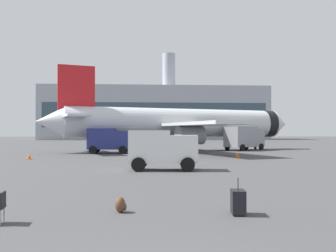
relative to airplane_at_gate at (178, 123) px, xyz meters
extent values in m
cylinder|color=silver|center=(0.22, 0.07, 0.04)|extent=(29.70, 12.92, 3.80)
cone|color=silver|center=(15.62, 5.10, 0.04)|extent=(3.40, 4.18, 3.61)
cone|color=silver|center=(-15.56, -5.08, 0.04)|extent=(4.10, 4.24, 3.42)
cylinder|color=black|center=(13.53, 4.42, 0.04)|extent=(2.53, 4.12, 3.88)
cube|color=silver|center=(-3.21, 7.37, -0.26)|extent=(9.53, 16.70, 0.36)
cube|color=silver|center=(1.75, -7.84, -0.26)|extent=(9.53, 16.70, 0.36)
cylinder|color=gray|center=(-2.43, 4.99, -1.56)|extent=(3.72, 3.08, 2.20)
cylinder|color=gray|center=(0.98, -5.47, -1.56)|extent=(3.72, 3.08, 2.20)
cube|color=red|center=(-12.61, -4.12, 3.64)|extent=(4.29, 1.71, 6.40)
cube|color=silver|center=(-14.08, -1.23, 0.64)|extent=(4.33, 6.51, 0.24)
cube|color=silver|center=(-12.09, -7.31, 0.64)|extent=(4.33, 6.51, 0.24)
cylinder|color=black|center=(11.63, 3.80, -2.76)|extent=(0.36, 0.36, 1.80)
cylinder|color=black|center=(-2.42, 1.73, -2.76)|extent=(0.44, 0.44, 1.80)
cylinder|color=black|center=(-0.93, -2.83, -2.76)|extent=(0.44, 0.44, 1.80)
cube|color=navy|center=(-6.98, -5.97, -2.14)|extent=(1.80, 2.29, 2.04)
cube|color=#1E232D|center=(-6.27, -6.01, -1.66)|extent=(0.19, 1.98, 0.84)
cube|color=navy|center=(-9.38, -5.84, -1.96)|extent=(3.23, 2.36, 2.40)
cylinder|color=black|center=(-6.80, -4.83, -3.21)|extent=(0.91, 0.27, 0.90)
cylinder|color=black|center=(-6.92, -7.13, -3.21)|extent=(0.91, 0.27, 0.90)
cylinder|color=black|center=(-10.15, -4.65, -3.21)|extent=(0.91, 0.27, 0.90)
cylinder|color=black|center=(-10.28, -6.95, -3.21)|extent=(0.91, 0.27, 0.90)
cube|color=gray|center=(10.85, 1.87, -2.01)|extent=(2.80, 2.93, 2.29)
cube|color=#1E232D|center=(11.41, 2.31, -1.47)|extent=(1.39, 1.75, 0.95)
cube|color=gray|center=(8.49, 0.02, -1.81)|extent=(4.88, 4.55, 2.70)
cylinder|color=black|center=(10.03, 2.82, -3.21)|extent=(0.84, 0.73, 0.90)
cylinder|color=black|center=(11.57, 0.85, -3.21)|extent=(0.84, 0.73, 0.90)
cylinder|color=black|center=(6.72, 0.23, -3.21)|extent=(0.84, 0.73, 0.90)
cylinder|color=black|center=(8.26, -1.74, -3.21)|extent=(0.84, 0.73, 0.90)
cube|color=white|center=(-2.02, -25.70, -2.27)|extent=(1.89, 2.11, 1.78)
cube|color=#1E232D|center=(-1.27, -25.75, -1.85)|extent=(0.20, 1.80, 0.74)
cube|color=white|center=(-4.21, -25.55, -2.11)|extent=(2.77, 2.17, 2.10)
cylinder|color=black|center=(-1.73, -24.67, -3.21)|extent=(0.91, 0.28, 0.90)
cylinder|color=black|center=(-1.87, -26.76, -3.21)|extent=(0.91, 0.28, 0.90)
cylinder|color=black|center=(-4.80, -24.46, -3.21)|extent=(0.91, 0.28, 0.90)
cylinder|color=black|center=(-4.94, -26.56, -3.21)|extent=(0.91, 0.28, 0.90)
cube|color=#F2590C|center=(4.48, -14.07, -3.64)|extent=(0.44, 0.44, 0.04)
cone|color=#F2590C|center=(4.48, -14.07, -3.22)|extent=(0.36, 0.36, 0.79)
cylinder|color=white|center=(4.48, -14.07, -3.18)|extent=(0.23, 0.23, 0.10)
cube|color=#F2590C|center=(-14.98, -15.00, -3.64)|extent=(0.44, 0.44, 0.04)
cone|color=#F2590C|center=(-14.98, -15.00, -3.33)|extent=(0.36, 0.36, 0.57)
cylinder|color=white|center=(-14.98, -15.00, -3.30)|extent=(0.23, 0.23, 0.10)
cube|color=black|center=(-1.81, -39.12, -3.27)|extent=(0.47, 0.68, 0.70)
cylinder|color=black|center=(-1.81, -39.12, -2.74)|extent=(0.02, 0.02, 0.36)
cylinder|color=black|center=(-1.79, -38.90, -3.62)|extent=(0.08, 0.04, 0.08)
cylinder|color=black|center=(-1.84, -39.35, -3.62)|extent=(0.08, 0.04, 0.08)
ellipsoid|color=brown|center=(-5.38, -38.56, -3.42)|extent=(0.32, 0.40, 0.48)
ellipsoid|color=brown|center=(-5.24, -38.56, -3.49)|extent=(0.12, 0.28, 0.24)
cube|color=black|center=(-8.48, -39.80, -3.00)|extent=(0.09, 0.48, 0.40)
cylinder|color=#999EA5|center=(-8.48, -39.99, -3.44)|extent=(0.04, 0.04, 0.44)
cylinder|color=#999EA5|center=(-8.52, -39.61, -3.44)|extent=(0.04, 0.04, 0.44)
cube|color=#9EA3AD|center=(-0.42, 80.78, 5.13)|extent=(74.97, 20.26, 17.57)
cube|color=#334756|center=(-0.42, 70.60, 4.25)|extent=(71.22, 0.10, 7.91)
cylinder|color=#9EA3AD|center=(4.43, 80.78, 19.91)|extent=(4.40, 4.40, 12.00)
camera|label=1|loc=(-4.70, -50.48, -1.16)|focal=40.83mm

